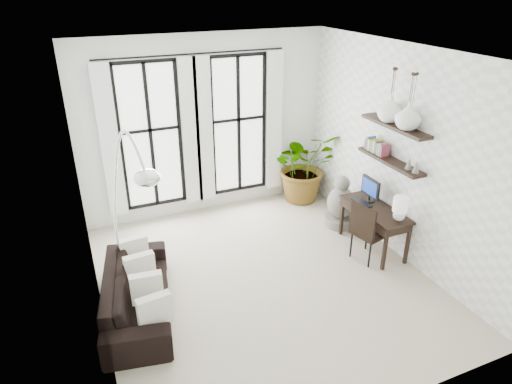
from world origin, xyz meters
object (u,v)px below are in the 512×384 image
plant (304,166)px  sofa (137,292)px  buddha (340,205)px  desk (377,212)px  desk_chair (367,229)px  arc_lamp (127,175)px

plant → sofa: bearing=-149.7°
plant → buddha: plant is taller
desk → desk_chair: bearing=-150.3°
desk_chair → buddha: desk_chair is taller
plant → buddha: bearing=-85.6°
sofa → arc_lamp: (0.10, 0.33, 1.51)m
desk_chair → plant: bearing=71.7°
desk_chair → arc_lamp: 3.60m
plant → arc_lamp: (-3.50, -1.78, 1.11)m
arc_lamp → buddha: (3.59, 0.59, -1.42)m
plant → desk_chair: (-0.17, -2.28, -0.15)m
sofa → buddha: size_ratio=2.19×
desk_chair → arc_lamp: (-3.33, 0.51, 1.26)m
sofa → desk_chair: (3.44, -0.18, 0.25)m
sofa → plant: (3.60, 2.10, 0.41)m
arc_lamp → desk: bearing=-5.2°
sofa → buddha: (3.69, 0.92, 0.09)m
buddha → desk_chair: bearing=-103.2°
sofa → plant: plant is taller
plant → buddha: 1.23m
plant → arc_lamp: arc_lamp is taller
desk → buddha: size_ratio=1.32×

